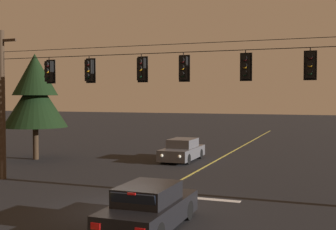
{
  "coord_description": "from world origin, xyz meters",
  "views": [
    {
      "loc": [
        6.82,
        -14.01,
        4.05
      ],
      "look_at": [
        0.0,
        4.25,
        3.25
      ],
      "focal_mm": 46.79,
      "sensor_mm": 36.0,
      "label": 1
    }
  ],
  "objects_px": {
    "traffic_light_leftmost": "(49,71)",
    "traffic_light_right_inner": "(183,68)",
    "traffic_light_centre": "(141,69)",
    "traffic_light_far_right": "(310,65)",
    "car_waiting_near_lane": "(149,208)",
    "car_oncoming_lead": "(182,150)",
    "traffic_light_left_inner": "(89,70)",
    "traffic_light_rightmost": "(245,67)",
    "tree_verge_near": "(35,94)"
  },
  "relations": [
    {
      "from": "car_oncoming_lead",
      "to": "traffic_light_left_inner",
      "type": "bearing_deg",
      "value": -98.75
    },
    {
      "from": "traffic_light_left_inner",
      "to": "traffic_light_far_right",
      "type": "bearing_deg",
      "value": 0.0
    },
    {
      "from": "traffic_light_centre",
      "to": "tree_verge_near",
      "type": "relative_size",
      "value": 0.18
    },
    {
      "from": "traffic_light_left_inner",
      "to": "tree_verge_near",
      "type": "bearing_deg",
      "value": 141.0
    },
    {
      "from": "traffic_light_rightmost",
      "to": "car_waiting_near_lane",
      "type": "distance_m",
      "value": 7.09
    },
    {
      "from": "traffic_light_left_inner",
      "to": "car_waiting_near_lane",
      "type": "relative_size",
      "value": 0.28
    },
    {
      "from": "traffic_light_centre",
      "to": "traffic_light_far_right",
      "type": "height_order",
      "value": "same"
    },
    {
      "from": "car_waiting_near_lane",
      "to": "car_oncoming_lead",
      "type": "height_order",
      "value": "same"
    },
    {
      "from": "traffic_light_rightmost",
      "to": "tree_verge_near",
      "type": "distance_m",
      "value": 16.07
    },
    {
      "from": "car_oncoming_lead",
      "to": "traffic_light_far_right",
      "type": "bearing_deg",
      "value": -48.17
    },
    {
      "from": "tree_verge_near",
      "to": "traffic_light_right_inner",
      "type": "bearing_deg",
      "value": -27.15
    },
    {
      "from": "traffic_light_left_inner",
      "to": "traffic_light_right_inner",
      "type": "bearing_deg",
      "value": 0.0
    },
    {
      "from": "traffic_light_rightmost",
      "to": "tree_verge_near",
      "type": "bearing_deg",
      "value": 157.06
    },
    {
      "from": "traffic_light_rightmost",
      "to": "tree_verge_near",
      "type": "height_order",
      "value": "tree_verge_near"
    },
    {
      "from": "traffic_light_leftmost",
      "to": "tree_verge_near",
      "type": "height_order",
      "value": "tree_verge_near"
    },
    {
      "from": "traffic_light_right_inner",
      "to": "tree_verge_near",
      "type": "bearing_deg",
      "value": 152.85
    },
    {
      "from": "traffic_light_centre",
      "to": "tree_verge_near",
      "type": "bearing_deg",
      "value": 148.72
    },
    {
      "from": "traffic_light_leftmost",
      "to": "traffic_light_right_inner",
      "type": "height_order",
      "value": "same"
    },
    {
      "from": "traffic_light_centre",
      "to": "car_waiting_near_lane",
      "type": "height_order",
      "value": "traffic_light_centre"
    },
    {
      "from": "traffic_light_centre",
      "to": "traffic_light_left_inner",
      "type": "bearing_deg",
      "value": 180.0
    },
    {
      "from": "traffic_light_left_inner",
      "to": "car_oncoming_lead",
      "type": "xyz_separation_m",
      "value": [
        1.39,
        9.03,
        -4.6
      ]
    },
    {
      "from": "traffic_light_left_inner",
      "to": "traffic_light_far_right",
      "type": "height_order",
      "value": "same"
    },
    {
      "from": "car_oncoming_lead",
      "to": "traffic_light_leftmost",
      "type": "bearing_deg",
      "value": -111.38
    },
    {
      "from": "traffic_light_rightmost",
      "to": "car_waiting_near_lane",
      "type": "xyz_separation_m",
      "value": [
        -2.0,
        -5.0,
        -4.6
      ]
    },
    {
      "from": "traffic_light_right_inner",
      "to": "car_waiting_near_lane",
      "type": "relative_size",
      "value": 0.28
    },
    {
      "from": "traffic_light_right_inner",
      "to": "car_oncoming_lead",
      "type": "xyz_separation_m",
      "value": [
        -3.08,
        9.03,
        -4.6
      ]
    },
    {
      "from": "traffic_light_left_inner",
      "to": "traffic_light_leftmost",
      "type": "bearing_deg",
      "value": 180.0
    },
    {
      "from": "traffic_light_right_inner",
      "to": "car_oncoming_lead",
      "type": "height_order",
      "value": "traffic_light_right_inner"
    },
    {
      "from": "traffic_light_leftmost",
      "to": "traffic_light_centre",
      "type": "distance_m",
      "value": 4.72
    },
    {
      "from": "traffic_light_leftmost",
      "to": "traffic_light_centre",
      "type": "xyz_separation_m",
      "value": [
        4.72,
        0.0,
        0.0
      ]
    },
    {
      "from": "car_waiting_near_lane",
      "to": "car_oncoming_lead",
      "type": "distance_m",
      "value": 14.51
    },
    {
      "from": "traffic_light_centre",
      "to": "car_waiting_near_lane",
      "type": "xyz_separation_m",
      "value": [
        2.48,
        -5.0,
        -4.6
      ]
    },
    {
      "from": "car_oncoming_lead",
      "to": "tree_verge_near",
      "type": "bearing_deg",
      "value": -163.0
    },
    {
      "from": "traffic_light_right_inner",
      "to": "traffic_light_rightmost",
      "type": "relative_size",
      "value": 1.0
    },
    {
      "from": "traffic_light_right_inner",
      "to": "tree_verge_near",
      "type": "distance_m",
      "value": 13.73
    },
    {
      "from": "traffic_light_centre",
      "to": "tree_verge_near",
      "type": "height_order",
      "value": "tree_verge_near"
    },
    {
      "from": "traffic_light_left_inner",
      "to": "tree_verge_near",
      "type": "relative_size",
      "value": 0.18
    },
    {
      "from": "traffic_light_far_right",
      "to": "traffic_light_rightmost",
      "type": "bearing_deg",
      "value": 180.0
    },
    {
      "from": "traffic_light_centre",
      "to": "traffic_light_rightmost",
      "type": "distance_m",
      "value": 4.48
    },
    {
      "from": "traffic_light_left_inner",
      "to": "traffic_light_centre",
      "type": "relative_size",
      "value": 1.0
    },
    {
      "from": "traffic_light_right_inner",
      "to": "car_oncoming_lead",
      "type": "distance_m",
      "value": 10.6
    },
    {
      "from": "traffic_light_left_inner",
      "to": "car_oncoming_lead",
      "type": "distance_m",
      "value": 10.23
    },
    {
      "from": "traffic_light_left_inner",
      "to": "traffic_light_far_right",
      "type": "xyz_separation_m",
      "value": [
        9.48,
        0.0,
        0.0
      ]
    },
    {
      "from": "tree_verge_near",
      "to": "traffic_light_leftmost",
      "type": "bearing_deg",
      "value": -48.28
    },
    {
      "from": "traffic_light_left_inner",
      "to": "car_waiting_near_lane",
      "type": "bearing_deg",
      "value": -44.73
    },
    {
      "from": "traffic_light_centre",
      "to": "traffic_light_far_right",
      "type": "xyz_separation_m",
      "value": [
        6.91,
        0.0,
        0.0
      ]
    },
    {
      "from": "car_waiting_near_lane",
      "to": "tree_verge_near",
      "type": "xyz_separation_m",
      "value": [
        -12.77,
        11.25,
        3.59
      ]
    },
    {
      "from": "traffic_light_right_inner",
      "to": "traffic_light_far_right",
      "type": "distance_m",
      "value": 5.01
    },
    {
      "from": "car_waiting_near_lane",
      "to": "tree_verge_near",
      "type": "height_order",
      "value": "tree_verge_near"
    },
    {
      "from": "traffic_light_far_right",
      "to": "car_waiting_near_lane",
      "type": "distance_m",
      "value": 8.11
    }
  ]
}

